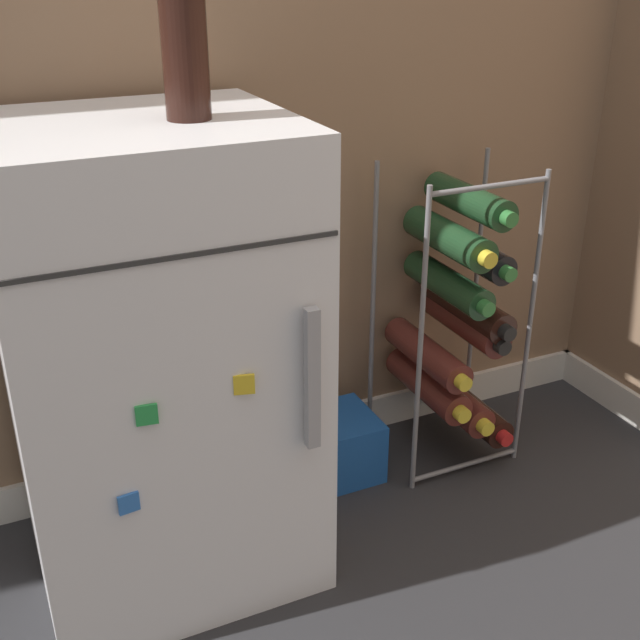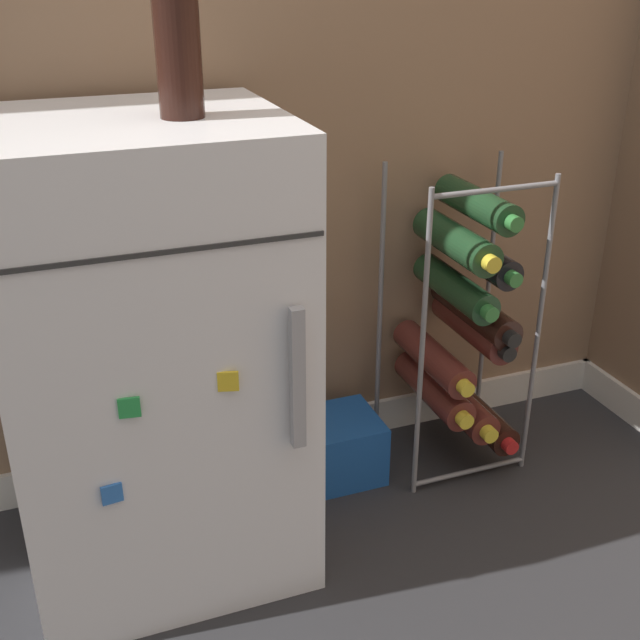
# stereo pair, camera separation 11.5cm
# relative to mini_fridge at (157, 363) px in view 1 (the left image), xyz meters

# --- Properties ---
(ground_plane) EXTENTS (14.00, 14.00, 0.00)m
(ground_plane) POSITION_rel_mini_fridge_xyz_m (0.47, -0.34, -0.46)
(ground_plane) COLOR #28282B
(mini_fridge) EXTENTS (0.54, 0.51, 0.92)m
(mini_fridge) POSITION_rel_mini_fridge_xyz_m (0.00, 0.00, 0.00)
(mini_fridge) COLOR white
(mini_fridge) RESTS_ON ground_plane
(wine_rack) EXTENTS (0.31, 0.32, 0.75)m
(wine_rack) POSITION_rel_mini_fridge_xyz_m (0.74, 0.09, -0.09)
(wine_rack) COLOR slate
(wine_rack) RESTS_ON ground_plane
(soda_box) EXTENTS (0.24, 0.18, 0.16)m
(soda_box) POSITION_rel_mini_fridge_xyz_m (0.41, 0.12, -0.38)
(soda_box) COLOR #194C9E
(soda_box) RESTS_ON ground_plane
(fridge_top_bottle) EXTENTS (0.08, 0.08, 0.23)m
(fridge_top_bottle) POSITION_rel_mini_fridge_xyz_m (0.09, -0.03, 0.56)
(fridge_top_bottle) COLOR black
(fridge_top_bottle) RESTS_ON mini_fridge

